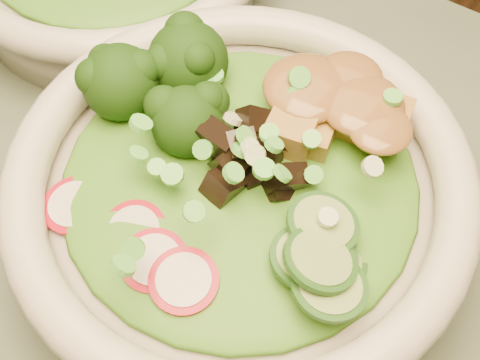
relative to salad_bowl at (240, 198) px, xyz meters
The scene contains 9 objects.
salad_bowl is the anchor object (origin of this frame).
lettuce_bed 0.02m from the salad_bowl, 90.00° to the left, with size 0.22×0.22×0.03m, color #306815.
broccoli_florets 0.08m from the salad_bowl, 163.98° to the left, with size 0.09×0.08×0.05m, color black, non-canonical shape.
radish_slices 0.08m from the salad_bowl, 105.58° to the right, with size 0.12×0.04×0.02m, color maroon, non-canonical shape.
cucumber_slices 0.08m from the salad_bowl, 19.29° to the right, with size 0.08×0.08×0.04m, color #89AB5F, non-canonical shape.
mushroom_heap 0.04m from the salad_bowl, 71.87° to the left, with size 0.08×0.08×0.04m, color black, non-canonical shape.
tofu_cubes 0.08m from the salad_bowl, 70.38° to the left, with size 0.10×0.06×0.04m, color olive, non-canonical shape.
peanut_sauce 0.08m from the salad_bowl, 70.38° to the left, with size 0.08×0.06×0.02m, color brown.
scallion_garnish 0.05m from the salad_bowl, 153.43° to the left, with size 0.21×0.21×0.03m, color #5ABE43, non-canonical shape.
Camera 1 is at (0.02, -0.08, 1.15)m, focal length 50.00 mm.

